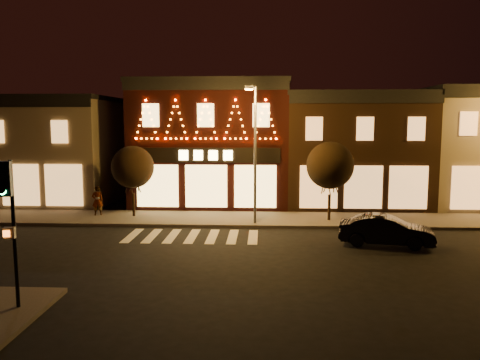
# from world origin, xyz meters

# --- Properties ---
(ground) EXTENTS (120.00, 120.00, 0.00)m
(ground) POSITION_xyz_m (0.00, 0.00, 0.00)
(ground) COLOR black
(ground) RESTS_ON ground
(sidewalk_far) EXTENTS (44.00, 4.00, 0.15)m
(sidewalk_far) POSITION_xyz_m (2.00, 8.00, 0.07)
(sidewalk_far) COLOR #47423D
(sidewalk_far) RESTS_ON ground
(building_left) EXTENTS (12.20, 8.28, 7.30)m
(building_left) POSITION_xyz_m (-13.00, 13.99, 3.66)
(building_left) COLOR #7B7157
(building_left) RESTS_ON ground
(building_pulp) EXTENTS (10.20, 8.34, 8.30)m
(building_pulp) POSITION_xyz_m (0.00, 13.98, 4.16)
(building_pulp) COLOR black
(building_pulp) RESTS_ON ground
(building_right_a) EXTENTS (9.20, 8.28, 7.50)m
(building_right_a) POSITION_xyz_m (9.50, 13.99, 3.76)
(building_right_a) COLOR black
(building_right_a) RESTS_ON ground
(traffic_signal_near) EXTENTS (0.36, 0.46, 4.40)m
(traffic_signal_near) POSITION_xyz_m (-3.83, -5.82, 3.25)
(traffic_signal_near) COLOR black
(traffic_signal_near) RESTS_ON sidewalk_near
(streetlamp_mid) EXTENTS (0.62, 1.68, 7.31)m
(streetlamp_mid) POSITION_xyz_m (3.00, 6.39, 4.44)
(streetlamp_mid) COLOR #59595E
(streetlamp_mid) RESTS_ON sidewalk_far
(tree_left) EXTENTS (2.45, 2.45, 4.09)m
(tree_left) POSITION_xyz_m (-4.06, 8.26, 3.01)
(tree_left) COLOR black
(tree_left) RESTS_ON sidewalk_far
(tree_right) EXTENTS (2.62, 2.62, 4.38)m
(tree_right) POSITION_xyz_m (7.17, 7.63, 3.22)
(tree_right) COLOR black
(tree_right) RESTS_ON sidewalk_far
(dark_sedan) EXTENTS (4.42, 2.33, 1.38)m
(dark_sedan) POSITION_xyz_m (9.11, 2.71, 0.69)
(dark_sedan) COLOR black
(dark_sedan) RESTS_ON ground
(pedestrian) EXTENTS (0.74, 0.62, 1.72)m
(pedestrian) POSITION_xyz_m (-6.24, 8.38, 1.01)
(pedestrian) COLOR gray
(pedestrian) RESTS_ON sidewalk_far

